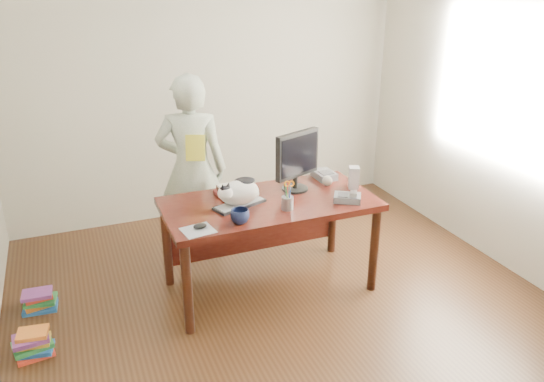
{
  "coord_description": "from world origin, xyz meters",
  "views": [
    {
      "loc": [
        -1.36,
        -2.82,
        2.34
      ],
      "look_at": [
        0.0,
        0.55,
        0.85
      ],
      "focal_mm": 35.0,
      "sensor_mm": 36.0,
      "label": 1
    }
  ],
  "objects_px": {
    "coffee_mug": "(240,216)",
    "pen_cup": "(288,201)",
    "keyboard": "(240,204)",
    "phone": "(348,197)",
    "book_pile_a": "(34,344)",
    "speaker": "(354,177)",
    "cat": "(238,192)",
    "calculator": "(324,175)",
    "monitor": "(297,158)",
    "person": "(192,169)",
    "baseball": "(327,181)",
    "desk": "(266,215)",
    "book_stack": "(228,190)",
    "mouse": "(200,226)",
    "book_pile_b": "(39,301)"
  },
  "relations": [
    {
      "from": "phone",
      "to": "baseball",
      "type": "height_order",
      "value": "phone"
    },
    {
      "from": "cat",
      "to": "person",
      "type": "height_order",
      "value": "person"
    },
    {
      "from": "monitor",
      "to": "calculator",
      "type": "xyz_separation_m",
      "value": [
        0.33,
        0.16,
        -0.24
      ]
    },
    {
      "from": "book_stack",
      "to": "calculator",
      "type": "height_order",
      "value": "book_stack"
    },
    {
      "from": "keyboard",
      "to": "book_pile_a",
      "type": "bearing_deg",
      "value": 167.45
    },
    {
      "from": "monitor",
      "to": "pen_cup",
      "type": "distance_m",
      "value": 0.43
    },
    {
      "from": "book_stack",
      "to": "calculator",
      "type": "xyz_separation_m",
      "value": [
        0.85,
        0.03,
        -0.0
      ]
    },
    {
      "from": "baseball",
      "to": "person",
      "type": "xyz_separation_m",
      "value": [
        -0.96,
        0.62,
        0.02
      ]
    },
    {
      "from": "keyboard",
      "to": "speaker",
      "type": "bearing_deg",
      "value": -19.99
    },
    {
      "from": "coffee_mug",
      "to": "phone",
      "type": "relative_size",
      "value": 0.53
    },
    {
      "from": "monitor",
      "to": "baseball",
      "type": "xyz_separation_m",
      "value": [
        0.27,
        -0.0,
        -0.23
      ]
    },
    {
      "from": "cat",
      "to": "speaker",
      "type": "height_order",
      "value": "cat"
    },
    {
      "from": "speaker",
      "to": "person",
      "type": "distance_m",
      "value": 1.36
    },
    {
      "from": "keyboard",
      "to": "person",
      "type": "distance_m",
      "value": 0.77
    },
    {
      "from": "baseball",
      "to": "book_pile_a",
      "type": "height_order",
      "value": "baseball"
    },
    {
      "from": "book_pile_a",
      "to": "speaker",
      "type": "bearing_deg",
      "value": 4.6
    },
    {
      "from": "speaker",
      "to": "calculator",
      "type": "height_order",
      "value": "speaker"
    },
    {
      "from": "phone",
      "to": "person",
      "type": "distance_m",
      "value": 1.36
    },
    {
      "from": "speaker",
      "to": "person",
      "type": "relative_size",
      "value": 0.11
    },
    {
      "from": "phone",
      "to": "calculator",
      "type": "distance_m",
      "value": 0.5
    },
    {
      "from": "book_pile_a",
      "to": "book_pile_b",
      "type": "height_order",
      "value": "book_pile_a"
    },
    {
      "from": "phone",
      "to": "book_stack",
      "type": "xyz_separation_m",
      "value": [
        -0.79,
        0.47,
        0.0
      ]
    },
    {
      "from": "desk",
      "to": "book_pile_b",
      "type": "relative_size",
      "value": 6.2
    },
    {
      "from": "desk",
      "to": "pen_cup",
      "type": "relative_size",
      "value": 7.14
    },
    {
      "from": "keyboard",
      "to": "speaker",
      "type": "distance_m",
      "value": 0.97
    },
    {
      "from": "desk",
      "to": "phone",
      "type": "bearing_deg",
      "value": -28.66
    },
    {
      "from": "desk",
      "to": "person",
      "type": "xyz_separation_m",
      "value": [
        -0.41,
        0.66,
        0.21
      ]
    },
    {
      "from": "coffee_mug",
      "to": "speaker",
      "type": "height_order",
      "value": "speaker"
    },
    {
      "from": "monitor",
      "to": "coffee_mug",
      "type": "relative_size",
      "value": 3.68
    },
    {
      "from": "keyboard",
      "to": "baseball",
      "type": "relative_size",
      "value": 5.13
    },
    {
      "from": "monitor",
      "to": "calculator",
      "type": "height_order",
      "value": "monitor"
    },
    {
      "from": "keyboard",
      "to": "mouse",
      "type": "xyz_separation_m",
      "value": [
        -0.37,
        -0.27,
        0.01
      ]
    },
    {
      "from": "monitor",
      "to": "coffee_mug",
      "type": "bearing_deg",
      "value": -168.21
    },
    {
      "from": "coffee_mug",
      "to": "pen_cup",
      "type": "bearing_deg",
      "value": 12.74
    },
    {
      "from": "calculator",
      "to": "keyboard",
      "type": "bearing_deg",
      "value": -163.07
    },
    {
      "from": "keyboard",
      "to": "phone",
      "type": "distance_m",
      "value": 0.82
    },
    {
      "from": "keyboard",
      "to": "mouse",
      "type": "distance_m",
      "value": 0.46
    },
    {
      "from": "person",
      "to": "book_pile_a",
      "type": "height_order",
      "value": "person"
    },
    {
      "from": "keyboard",
      "to": "pen_cup",
      "type": "relative_size",
      "value": 1.9
    },
    {
      "from": "person",
      "to": "book_stack",
      "type": "bearing_deg",
      "value": 129.26
    },
    {
      "from": "cat",
      "to": "speaker",
      "type": "distance_m",
      "value": 0.97
    },
    {
      "from": "baseball",
      "to": "book_stack",
      "type": "xyz_separation_m",
      "value": [
        -0.8,
        0.13,
        -0.01
      ]
    },
    {
      "from": "cat",
      "to": "calculator",
      "type": "relative_size",
      "value": 1.79
    },
    {
      "from": "cat",
      "to": "desk",
      "type": "bearing_deg",
      "value": -1.1
    },
    {
      "from": "speaker",
      "to": "book_pile_a",
      "type": "xyz_separation_m",
      "value": [
        -2.47,
        -0.2,
        -0.75
      ]
    },
    {
      "from": "mouse",
      "to": "baseball",
      "type": "distance_m",
      "value": 1.22
    },
    {
      "from": "monitor",
      "to": "book_stack",
      "type": "xyz_separation_m",
      "value": [
        -0.52,
        0.13,
        -0.24
      ]
    },
    {
      "from": "person",
      "to": "book_pile_a",
      "type": "xyz_separation_m",
      "value": [
        -1.34,
        -0.94,
        -0.72
      ]
    },
    {
      "from": "pen_cup",
      "to": "cat",
      "type": "bearing_deg",
      "value": 149.69
    },
    {
      "from": "cat",
      "to": "book_pile_a",
      "type": "relative_size",
      "value": 1.39
    }
  ]
}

